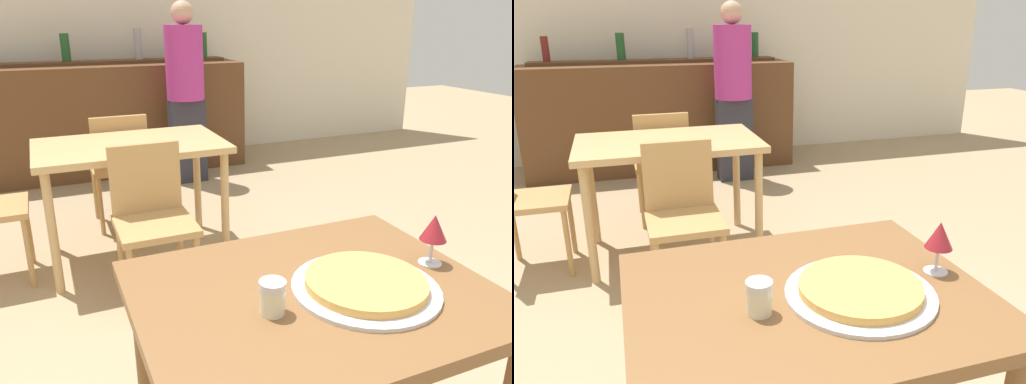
{
  "view_description": "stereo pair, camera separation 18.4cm",
  "coord_description": "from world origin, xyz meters",
  "views": [
    {
      "loc": [
        -0.63,
        -1.05,
        1.47
      ],
      "look_at": [
        0.06,
        0.55,
        0.87
      ],
      "focal_mm": 35.0,
      "sensor_mm": 36.0,
      "label": 1
    },
    {
      "loc": [
        -0.46,
        -1.11,
        1.47
      ],
      "look_at": [
        0.06,
        0.55,
        0.87
      ],
      "focal_mm": 35.0,
      "sensor_mm": 36.0,
      "label": 2
    }
  ],
  "objects": [
    {
      "name": "wall_back",
      "position": [
        0.0,
        4.48,
        1.4
      ],
      "size": [
        8.0,
        0.05,
        2.8
      ],
      "color": "silver",
      "rests_on": "ground_plane"
    },
    {
      "name": "dining_table_near",
      "position": [
        0.0,
        0.0,
        0.67
      ],
      "size": [
        0.98,
        0.78,
        0.77
      ],
      "color": "brown",
      "rests_on": "ground_plane"
    },
    {
      "name": "dining_table_far",
      "position": [
        -0.16,
        1.97,
        0.67
      ],
      "size": [
        1.12,
        0.71,
        0.76
      ],
      "color": "tan",
      "rests_on": "ground_plane"
    },
    {
      "name": "bar_counter",
      "position": [
        0.0,
        3.98,
        0.53
      ],
      "size": [
        2.6,
        0.56,
        1.06
      ],
      "color": "brown",
      "rests_on": "ground_plane"
    },
    {
      "name": "bar_back_shelf",
      "position": [
        0.01,
        4.12,
        1.11
      ],
      "size": [
        2.39,
        0.24,
        0.32
      ],
      "color": "brown",
      "rests_on": "bar_counter"
    },
    {
      "name": "chair_far_side_front",
      "position": [
        -0.16,
        1.44,
        0.5
      ],
      "size": [
        0.4,
        0.4,
        0.85
      ],
      "color": "tan",
      "rests_on": "ground_plane"
    },
    {
      "name": "chair_far_side_back",
      "position": [
        -0.16,
        2.5,
        0.5
      ],
      "size": [
        0.4,
        0.4,
        0.85
      ],
      "rotation": [
        0.0,
        0.0,
        3.14
      ],
      "color": "tan",
      "rests_on": "ground_plane"
    },
    {
      "name": "chair_far_side_left",
      "position": [
        -1.04,
        1.97,
        0.5
      ],
      "size": [
        0.4,
        0.4,
        0.85
      ],
      "rotation": [
        0.0,
        0.0,
        1.57
      ],
      "color": "tan",
      "rests_on": "ground_plane"
    },
    {
      "name": "pizza_tray",
      "position": [
        0.13,
        -0.06,
        0.78
      ],
      "size": [
        0.41,
        0.41,
        0.04
      ],
      "color": "silver",
      "rests_on": "dining_table_near"
    },
    {
      "name": "cheese_shaker",
      "position": [
        -0.15,
        -0.06,
        0.81
      ],
      "size": [
        0.07,
        0.07,
        0.09
      ],
      "color": "beige",
      "rests_on": "dining_table_near"
    },
    {
      "name": "person_standing",
      "position": [
        0.6,
        3.4,
        0.87
      ],
      "size": [
        0.34,
        0.34,
        1.62
      ],
      "color": "#2D2D38",
      "rests_on": "ground_plane"
    },
    {
      "name": "wine_glass",
      "position": [
        0.4,
        -0.01,
        0.88
      ],
      "size": [
        0.08,
        0.08,
        0.16
      ],
      "color": "silver",
      "rests_on": "dining_table_near"
    }
  ]
}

